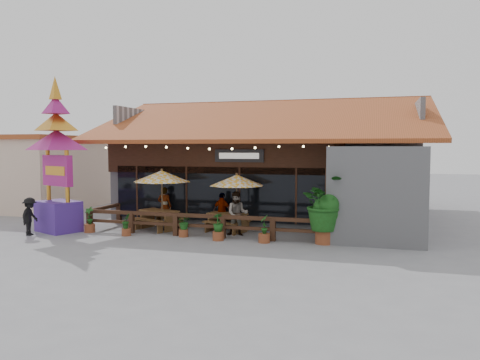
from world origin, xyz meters
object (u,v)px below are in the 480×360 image
(picnic_table_left, at_px, (159,216))
(tropical_plant, at_px, (325,205))
(thai_sign_tower, at_px, (57,144))
(picnic_table_right, at_px, (227,219))
(umbrella_left, at_px, (162,176))
(pedestrian, at_px, (30,216))
(umbrella_right, at_px, (237,180))

(picnic_table_left, bearing_deg, tropical_plant, -8.39)
(thai_sign_tower, bearing_deg, picnic_table_right, 15.66)
(umbrella_left, xyz_separation_m, pedestrian, (-4.60, -2.67, -1.55))
(pedestrian, bearing_deg, tropical_plant, -94.07)
(picnic_table_right, distance_m, tropical_plant, 4.54)
(thai_sign_tower, bearing_deg, pedestrian, -117.50)
(umbrella_right, relative_size, thai_sign_tower, 0.39)
(pedestrian, bearing_deg, thai_sign_tower, -39.45)
(picnic_table_left, xyz_separation_m, pedestrian, (-4.44, -2.68, 0.20))
(tropical_plant, xyz_separation_m, pedestrian, (-11.67, -1.61, -0.69))
(thai_sign_tower, relative_size, pedestrian, 4.55)
(picnic_table_left, bearing_deg, umbrella_left, -4.94)
(picnic_table_left, height_order, pedestrian, pedestrian)
(umbrella_right, bearing_deg, picnic_table_right, 174.88)
(umbrella_left, height_order, picnic_table_left, umbrella_left)
(picnic_table_right, bearing_deg, picnic_table_left, -173.98)
(umbrella_left, relative_size, tropical_plant, 1.14)
(picnic_table_left, bearing_deg, picnic_table_right, 6.02)
(umbrella_left, bearing_deg, picnic_table_right, 6.62)
(umbrella_right, height_order, pedestrian, umbrella_right)
(umbrella_left, height_order, thai_sign_tower, thai_sign_tower)
(tropical_plant, bearing_deg, thai_sign_tower, -177.17)
(picnic_table_right, bearing_deg, umbrella_right, -5.12)
(umbrella_left, distance_m, tropical_plant, 7.20)
(umbrella_right, distance_m, pedestrian, 8.53)
(picnic_table_left, height_order, picnic_table_right, picnic_table_left)
(picnic_table_left, relative_size, pedestrian, 1.42)
(picnic_table_left, xyz_separation_m, thai_sign_tower, (-3.89, -1.62, 3.14))
(umbrella_left, xyz_separation_m, umbrella_right, (3.28, 0.29, -0.13))
(umbrella_left, distance_m, picnic_table_left, 1.75)
(picnic_table_left, xyz_separation_m, tropical_plant, (7.22, -1.07, 0.89))
(umbrella_left, xyz_separation_m, picnic_table_left, (-0.16, 0.01, -1.75))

